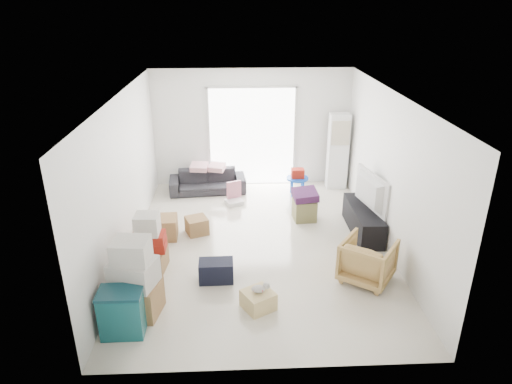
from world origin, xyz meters
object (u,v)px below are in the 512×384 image
object	(u,v)px
sofa	(207,178)
storage_bins	(122,312)
television	(365,204)
wood_crate	(258,300)
ac_tower	(338,151)
ottoman	(304,209)
armchair	(368,259)
tv_console	(363,220)
kids_table	(297,177)

from	to	relation	value
sofa	storage_bins	bearing A→B (deg)	-105.07
television	wood_crate	size ratio (longest dim) A/B	2.93
ac_tower	wood_crate	size ratio (longest dim) A/B	4.35
sofa	wood_crate	size ratio (longest dim) A/B	4.25
ac_tower	ottoman	xyz separation A→B (m)	(-0.98, -1.66, -0.66)
television	armchair	size ratio (longest dim) A/B	1.55
television	storage_bins	xyz separation A→B (m)	(-3.90, -2.66, -0.24)
tv_console	storage_bins	bearing A→B (deg)	-145.69
ac_tower	tv_console	distance (m)	2.34
tv_console	sofa	bearing A→B (deg)	145.31
tv_console	sofa	xyz separation A→B (m)	(-3.04, 2.10, 0.09)
tv_console	wood_crate	bearing A→B (deg)	-133.36
television	storage_bins	size ratio (longest dim) A/B	1.80
tv_console	armchair	bearing A→B (deg)	-102.78
storage_bins	kids_table	xyz separation A→B (m)	(2.88, 4.48, 0.11)
television	kids_table	distance (m)	2.09
wood_crate	tv_console	bearing A→B (deg)	46.64
ac_tower	kids_table	bearing A→B (deg)	-155.78
storage_bins	kids_table	bearing A→B (deg)	57.23
television	tv_console	bearing A→B (deg)	-11.70
tv_console	wood_crate	size ratio (longest dim) A/B	3.70
ottoman	sofa	bearing A→B (deg)	143.04
ottoman	armchair	bearing A→B (deg)	-72.82
kids_table	sofa	bearing A→B (deg)	171.98
armchair	storage_bins	bearing A→B (deg)	52.49
ac_tower	television	bearing A→B (deg)	-88.73
ac_tower	television	size ratio (longest dim) A/B	1.48
ac_tower	kids_table	size ratio (longest dim) A/B	2.80
kids_table	wood_crate	world-z (taller)	kids_table
wood_crate	storage_bins	bearing A→B (deg)	-166.22
armchair	sofa	bearing A→B (deg)	-18.46
sofa	kids_table	distance (m)	2.04
ottoman	wood_crate	bearing A→B (deg)	-110.77
armchair	storage_bins	xyz separation A→B (m)	(-3.54, -1.08, -0.05)
armchair	kids_table	size ratio (longest dim) A/B	1.22
ottoman	wood_crate	size ratio (longest dim) A/B	1.06
ac_tower	wood_crate	world-z (taller)	ac_tower
television	sofa	world-z (taller)	sofa
armchair	storage_bins	world-z (taller)	armchair
ac_tower	tv_console	world-z (taller)	ac_tower
television	sofa	bearing A→B (deg)	43.61
armchair	ottoman	size ratio (longest dim) A/B	1.79
ottoman	ac_tower	bearing A→B (deg)	59.46
tv_console	armchair	world-z (taller)	armchair
kids_table	wood_crate	xyz separation A→B (m)	(-1.08, -4.04, -0.31)
television	wood_crate	distance (m)	3.08
tv_console	television	distance (m)	0.33
ottoman	kids_table	xyz separation A→B (m)	(0.01, 1.23, 0.23)
kids_table	armchair	bearing A→B (deg)	-79.03
television	kids_table	world-z (taller)	television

